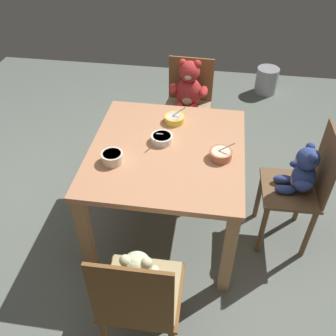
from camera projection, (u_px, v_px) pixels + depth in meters
ground_plane at (167, 226)px, 2.83m from camera, size 5.20×5.20×0.04m
dining_table at (167, 163)px, 2.42m from camera, size 0.97×1.03×0.73m
teddy_chair_near_right at (301, 179)px, 2.38m from camera, size 0.37×0.40×0.91m
teddy_chair_far_center at (188, 97)px, 3.08m from camera, size 0.42×0.38×0.91m
teddy_chair_near_front at (140, 289)px, 1.79m from camera, size 0.41×0.39×0.93m
porridge_bowl_cream_near_left at (112, 157)px, 2.22m from camera, size 0.13×0.13×0.06m
porridge_bowl_terracotta_near_right at (221, 154)px, 2.25m from camera, size 0.15×0.14×0.12m
porridge_bowl_yellow_far_center at (174, 119)px, 2.55m from camera, size 0.14×0.14×0.11m
porridge_bowl_white_center at (162, 138)px, 2.38m from camera, size 0.14×0.15×0.12m
metal_pail at (266, 80)px, 4.24m from camera, size 0.25×0.25×0.29m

